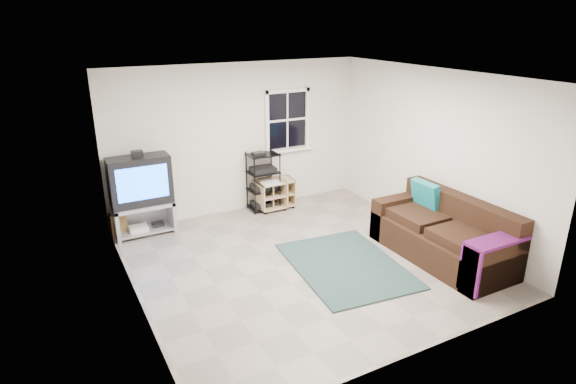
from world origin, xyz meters
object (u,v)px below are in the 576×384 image
side_table_right (269,192)px  sofa (444,236)px  tv_unit (141,189)px  side_table_left (280,191)px  av_rack (263,185)px

side_table_right → sofa: bearing=-64.5°
side_table_right → tv_unit: bearing=-179.8°
side_table_right → side_table_left: bearing=10.1°
sofa → av_rack: bearing=116.9°
av_rack → side_table_left: size_ratio=2.06×
side_table_left → sofa: bearing=-68.8°
sofa → tv_unit: bearing=141.5°
av_rack → sofa: av_rack is taller
side_table_left → side_table_right: size_ratio=0.93×
side_table_right → av_rack: bearing=161.9°
side_table_right → sofa: size_ratio=0.26×
side_table_right → sofa: sofa is taller
tv_unit → side_table_left: size_ratio=2.65×
tv_unit → av_rack: tv_unit is taller
tv_unit → av_rack: (2.14, 0.04, -0.29)m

